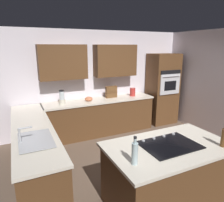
{
  "coord_description": "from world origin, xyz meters",
  "views": [
    {
      "loc": [
        2.0,
        2.98,
        2.2
      ],
      "look_at": [
        0.1,
        -1.01,
        1.03
      ],
      "focal_mm": 33.22,
      "sensor_mm": 36.0,
      "label": 1
    }
  ],
  "objects_px": {
    "sink_unit": "(35,140)",
    "cooktop": "(169,145)",
    "wall_oven": "(162,89)",
    "spice_rack": "(111,92)",
    "kettle": "(133,92)",
    "second_bottle": "(224,137)",
    "blender": "(62,98)",
    "mixing_bowl": "(89,99)",
    "oil_bottle": "(135,153)"
  },
  "relations": [
    {
      "from": "sink_unit",
      "to": "cooktop",
      "type": "xyz_separation_m",
      "value": [
        -1.64,
        0.91,
        -0.01
      ]
    },
    {
      "from": "wall_oven",
      "to": "spice_rack",
      "type": "relative_size",
      "value": 6.62
    },
    {
      "from": "kettle",
      "to": "second_bottle",
      "type": "distance_m",
      "value": 3.08
    },
    {
      "from": "cooktop",
      "to": "blender",
      "type": "height_order",
      "value": "blender"
    },
    {
      "from": "cooktop",
      "to": "mixing_bowl",
      "type": "distance_m",
      "value": 2.72
    },
    {
      "from": "wall_oven",
      "to": "kettle",
      "type": "height_order",
      "value": "wall_oven"
    },
    {
      "from": "kettle",
      "to": "second_bottle",
      "type": "height_order",
      "value": "second_bottle"
    },
    {
      "from": "mixing_bowl",
      "to": "second_bottle",
      "type": "height_order",
      "value": "second_bottle"
    },
    {
      "from": "blender",
      "to": "kettle",
      "type": "distance_m",
      "value": 1.9
    },
    {
      "from": "wall_oven",
      "to": "second_bottle",
      "type": "xyz_separation_m",
      "value": [
        1.42,
        3.05,
        0.03
      ]
    },
    {
      "from": "spice_rack",
      "to": "second_bottle",
      "type": "relative_size",
      "value": 0.93
    },
    {
      "from": "sink_unit",
      "to": "mixing_bowl",
      "type": "height_order",
      "value": "sink_unit"
    },
    {
      "from": "mixing_bowl",
      "to": "second_bottle",
      "type": "bearing_deg",
      "value": 105.22
    },
    {
      "from": "wall_oven",
      "to": "spice_rack",
      "type": "distance_m",
      "value": 1.6
    },
    {
      "from": "kettle",
      "to": "spice_rack",
      "type": "bearing_deg",
      "value": -7.37
    },
    {
      "from": "sink_unit",
      "to": "kettle",
      "type": "height_order",
      "value": "sink_unit"
    },
    {
      "from": "cooktop",
      "to": "second_bottle",
      "type": "bearing_deg",
      "value": 151.43
    },
    {
      "from": "cooktop",
      "to": "blender",
      "type": "xyz_separation_m",
      "value": [
        0.86,
        -2.71,
        0.13
      ]
    },
    {
      "from": "kettle",
      "to": "oil_bottle",
      "type": "height_order",
      "value": "oil_bottle"
    },
    {
      "from": "cooktop",
      "to": "kettle",
      "type": "distance_m",
      "value": 2.91
    },
    {
      "from": "blender",
      "to": "kettle",
      "type": "xyz_separation_m",
      "value": [
        -1.9,
        0.0,
        -0.03
      ]
    },
    {
      "from": "sink_unit",
      "to": "blender",
      "type": "xyz_separation_m",
      "value": [
        -0.78,
        -1.8,
        0.12
      ]
    },
    {
      "from": "blender",
      "to": "kettle",
      "type": "relative_size",
      "value": 1.52
    },
    {
      "from": "blender",
      "to": "second_bottle",
      "type": "relative_size",
      "value": 1.01
    },
    {
      "from": "spice_rack",
      "to": "second_bottle",
      "type": "height_order",
      "value": "second_bottle"
    },
    {
      "from": "wall_oven",
      "to": "second_bottle",
      "type": "relative_size",
      "value": 6.14
    },
    {
      "from": "spice_rack",
      "to": "kettle",
      "type": "relative_size",
      "value": 1.4
    },
    {
      "from": "spice_rack",
      "to": "oil_bottle",
      "type": "relative_size",
      "value": 0.9
    },
    {
      "from": "wall_oven",
      "to": "sink_unit",
      "type": "xyz_separation_m",
      "value": [
        3.68,
        1.79,
        -0.09
      ]
    },
    {
      "from": "sink_unit",
      "to": "spice_rack",
      "type": "bearing_deg",
      "value": -137.93
    },
    {
      "from": "sink_unit",
      "to": "blender",
      "type": "distance_m",
      "value": 1.96
    },
    {
      "from": "kettle",
      "to": "mixing_bowl",
      "type": "bearing_deg",
      "value": 0.0
    },
    {
      "from": "mixing_bowl",
      "to": "spice_rack",
      "type": "distance_m",
      "value": 0.66
    },
    {
      "from": "spice_rack",
      "to": "kettle",
      "type": "distance_m",
      "value": 0.61
    },
    {
      "from": "wall_oven",
      "to": "mixing_bowl",
      "type": "xyz_separation_m",
      "value": [
        2.25,
        -0.01,
        -0.05
      ]
    },
    {
      "from": "sink_unit",
      "to": "mixing_bowl",
      "type": "xyz_separation_m",
      "value": [
        -1.43,
        -1.8,
        0.04
      ]
    },
    {
      "from": "sink_unit",
      "to": "second_bottle",
      "type": "relative_size",
      "value": 2.14
    },
    {
      "from": "sink_unit",
      "to": "second_bottle",
      "type": "xyz_separation_m",
      "value": [
        -2.26,
        1.25,
        0.12
      ]
    },
    {
      "from": "spice_rack",
      "to": "kettle",
      "type": "height_order",
      "value": "spice_rack"
    },
    {
      "from": "wall_oven",
      "to": "cooktop",
      "type": "height_order",
      "value": "wall_oven"
    },
    {
      "from": "sink_unit",
      "to": "kettle",
      "type": "xyz_separation_m",
      "value": [
        -2.68,
        -1.8,
        0.09
      ]
    },
    {
      "from": "oil_bottle",
      "to": "second_bottle",
      "type": "xyz_separation_m",
      "value": [
        -1.3,
        0.14,
        -0.01
      ]
    },
    {
      "from": "mixing_bowl",
      "to": "spice_rack",
      "type": "height_order",
      "value": "spice_rack"
    },
    {
      "from": "sink_unit",
      "to": "spice_rack",
      "type": "height_order",
      "value": "spice_rack"
    },
    {
      "from": "spice_rack",
      "to": "oil_bottle",
      "type": "xyz_separation_m",
      "value": [
        1.12,
        2.99,
        -0.01
      ]
    },
    {
      "from": "spice_rack",
      "to": "oil_bottle",
      "type": "bearing_deg",
      "value": 69.53
    },
    {
      "from": "blender",
      "to": "kettle",
      "type": "height_order",
      "value": "blender"
    },
    {
      "from": "spice_rack",
      "to": "cooktop",
      "type": "bearing_deg",
      "value": 80.99
    },
    {
      "from": "sink_unit",
      "to": "mixing_bowl",
      "type": "bearing_deg",
      "value": -128.46
    },
    {
      "from": "wall_oven",
      "to": "sink_unit",
      "type": "distance_m",
      "value": 4.09
    }
  ]
}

